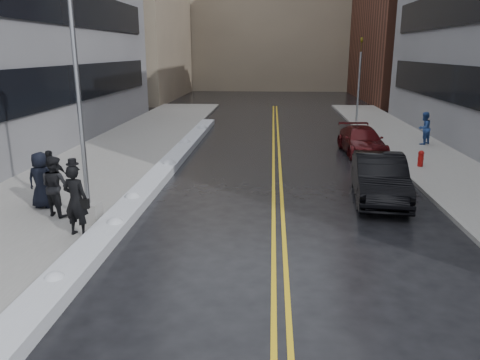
% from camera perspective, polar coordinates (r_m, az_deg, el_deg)
% --- Properties ---
extents(ground, '(160.00, 160.00, 0.00)m').
position_cam_1_polar(ground, '(12.53, -6.83, -9.24)').
color(ground, black).
rests_on(ground, ground).
extents(sidewalk_west, '(5.50, 50.00, 0.15)m').
position_cam_1_polar(sidewalk_west, '(23.20, -16.33, 2.04)').
color(sidewalk_west, gray).
rests_on(sidewalk_west, ground).
extents(sidewalk_east, '(4.00, 50.00, 0.15)m').
position_cam_1_polar(sidewalk_east, '(23.12, 23.43, 1.33)').
color(sidewalk_east, gray).
rests_on(sidewalk_east, ground).
extents(lane_line_left, '(0.12, 50.00, 0.01)m').
position_cam_1_polar(lane_line_left, '(21.80, 4.11, 1.60)').
color(lane_line_left, gold).
rests_on(lane_line_left, ground).
extents(lane_line_right, '(0.12, 50.00, 0.01)m').
position_cam_1_polar(lane_line_right, '(21.80, 4.90, 1.59)').
color(lane_line_right, gold).
rests_on(lane_line_right, ground).
extents(snow_ridge, '(0.90, 30.00, 0.34)m').
position_cam_1_polar(snow_ridge, '(20.37, -9.51, 0.92)').
color(snow_ridge, silver).
rests_on(snow_ridge, ground).
extents(building_west_far, '(14.00, 22.00, 18.00)m').
position_cam_1_polar(building_west_far, '(58.08, -14.66, 18.73)').
color(building_west_far, gray).
rests_on(building_west_far, ground).
extents(building_far, '(36.00, 16.00, 22.00)m').
position_cam_1_polar(building_far, '(71.40, 3.97, 20.08)').
color(building_far, gray).
rests_on(building_far, ground).
extents(lamppost, '(0.65, 0.65, 7.62)m').
position_cam_1_polar(lamppost, '(14.54, -18.60, 4.03)').
color(lamppost, gray).
rests_on(lamppost, sidewalk_west).
extents(fire_hydrant, '(0.26, 0.26, 0.73)m').
position_cam_1_polar(fire_hydrant, '(22.71, 21.18, 2.56)').
color(fire_hydrant, maroon).
rests_on(fire_hydrant, sidewalk_east).
extents(traffic_signal, '(0.16, 0.20, 6.00)m').
position_cam_1_polar(traffic_signal, '(35.77, 14.33, 12.10)').
color(traffic_signal, gray).
rests_on(traffic_signal, sidewalk_east).
extents(pedestrian_fedora, '(0.84, 0.64, 2.06)m').
position_cam_1_polar(pedestrian_fedora, '(13.87, -19.38, -2.35)').
color(pedestrian_fedora, black).
rests_on(pedestrian_fedora, sidewalk_west).
extents(pedestrian_b, '(1.17, 1.08, 1.93)m').
position_cam_1_polar(pedestrian_b, '(15.80, -21.58, -0.68)').
color(pedestrian_b, black).
rests_on(pedestrian_b, sidewalk_west).
extents(pedestrian_c, '(0.94, 0.62, 1.88)m').
position_cam_1_polar(pedestrian_c, '(16.78, -23.07, -0.01)').
color(pedestrian_c, black).
rests_on(pedestrian_c, sidewalk_west).
extents(pedestrian_d, '(1.13, 0.66, 1.80)m').
position_cam_1_polar(pedestrian_d, '(17.36, -22.01, 0.45)').
color(pedestrian_d, black).
rests_on(pedestrian_d, sidewalk_west).
extents(pedestrian_east, '(1.11, 1.09, 1.81)m').
position_cam_1_polar(pedestrian_east, '(28.13, 21.52, 5.89)').
color(pedestrian_east, navy).
rests_on(pedestrian_east, sidewalk_east).
extents(car_black, '(2.21, 5.08, 1.63)m').
position_cam_1_polar(car_black, '(17.52, 16.65, 0.26)').
color(car_black, black).
rests_on(car_black, ground).
extents(car_maroon, '(2.16, 4.84, 1.38)m').
position_cam_1_polar(car_maroon, '(25.25, 14.62, 4.64)').
color(car_maroon, '#420A0D').
rests_on(car_maroon, ground).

